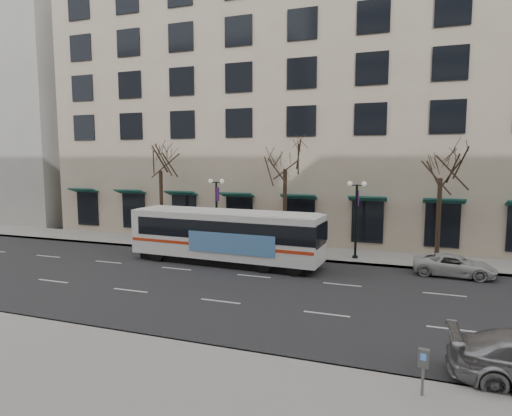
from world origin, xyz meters
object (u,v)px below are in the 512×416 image
at_px(lamp_post_right, 356,216).
at_px(city_bus, 226,235).
at_px(lamp_post_left, 217,210).
at_px(white_pickup, 454,265).
at_px(tree_far_right, 441,163).
at_px(tree_far_left, 160,158).
at_px(tree_far_mid, 285,155).
at_px(pay_station, 423,362).

relative_size(lamp_post_right, city_bus, 0.41).
distance_m(lamp_post_left, lamp_post_right, 10.00).
distance_m(lamp_post_right, white_pickup, 6.53).
xyz_separation_m(tree_far_right, lamp_post_left, (-14.99, -0.60, -3.48)).
distance_m(lamp_post_left, city_bus, 4.47).
distance_m(tree_far_left, lamp_post_right, 15.48).
xyz_separation_m(tree_far_left, white_pickup, (20.77, -2.60, -6.09)).
bearing_deg(tree_far_mid, lamp_post_right, -6.83).
height_order(tree_far_right, city_bus, tree_far_right).
bearing_deg(lamp_post_left, city_bus, -57.36).
height_order(lamp_post_right, white_pickup, lamp_post_right).
bearing_deg(pay_station, tree_far_mid, 125.23).
xyz_separation_m(lamp_post_left, pay_station, (13.65, -16.22, -1.83)).
xyz_separation_m(tree_far_mid, tree_far_right, (10.00, -0.00, -0.48)).
height_order(tree_far_left, city_bus, tree_far_left).
height_order(tree_far_left, lamp_post_left, tree_far_left).
bearing_deg(lamp_post_right, lamp_post_left, 180.00).
bearing_deg(city_bus, white_pickup, 10.05).
height_order(tree_far_mid, lamp_post_left, tree_far_mid).
height_order(lamp_post_left, pay_station, lamp_post_left).
distance_m(tree_far_left, white_pickup, 21.80).
relative_size(tree_far_mid, lamp_post_right, 1.64).
distance_m(lamp_post_right, pay_station, 16.73).
bearing_deg(tree_far_mid, pay_station, -62.76).
bearing_deg(white_pickup, city_bus, 100.90).
bearing_deg(lamp_post_right, city_bus, -154.54).
xyz_separation_m(city_bus, white_pickup, (13.42, 1.65, -1.24)).
bearing_deg(city_bus, tree_far_right, 21.60).
bearing_deg(tree_far_mid, city_bus, -122.00).
relative_size(city_bus, pay_station, 9.52).
xyz_separation_m(tree_far_mid, white_pickup, (10.77, -2.60, -6.29)).
xyz_separation_m(tree_far_left, lamp_post_left, (5.01, -0.60, -3.75)).
height_order(tree_far_mid, tree_far_right, tree_far_mid).
xyz_separation_m(tree_far_mid, lamp_post_left, (-4.99, -0.60, -3.96)).
distance_m(tree_far_left, pay_station, 25.74).
bearing_deg(white_pickup, tree_far_left, 86.76).
bearing_deg(lamp_post_right, tree_far_left, 177.71).
bearing_deg(tree_far_right, pay_station, -94.56).
bearing_deg(white_pickup, pay_station, 175.46).
bearing_deg(tree_far_right, city_bus, -161.44).
relative_size(tree_far_right, city_bus, 0.64).
distance_m(tree_far_mid, city_bus, 7.11).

